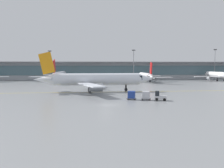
# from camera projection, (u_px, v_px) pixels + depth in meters

# --- Properties ---
(ground_plane) EXTENTS (400.00, 400.00, 0.00)m
(ground_plane) POSITION_uv_depth(u_px,v_px,m) (106.00, 105.00, 50.49)
(ground_plane) COLOR gray
(taxiway_centreline_stripe) EXTENTS (109.98, 2.65, 0.01)m
(taxiway_centreline_stripe) POSITION_uv_depth(u_px,v_px,m) (97.00, 92.00, 74.38)
(taxiway_centreline_stripe) COLOR yellow
(taxiway_centreline_stripe) RESTS_ON ground_plane
(terminal_concourse) EXTENTS (198.48, 11.00, 9.60)m
(terminal_concourse) POSITION_uv_depth(u_px,v_px,m) (95.00, 70.00, 140.80)
(terminal_concourse) COLOR #9EA3A8
(terminal_concourse) RESTS_ON ground_plane
(gate_airplane_1) EXTENTS (28.83, 31.06, 10.29)m
(gate_airplane_1) POSITION_uv_depth(u_px,v_px,m) (60.00, 75.00, 120.37)
(gate_airplane_1) COLOR silver
(gate_airplane_1) RESTS_ON ground_plane
(gate_airplane_2) EXTENTS (25.68, 27.54, 9.15)m
(gate_airplane_2) POSITION_uv_depth(u_px,v_px,m) (146.00, 76.00, 119.31)
(gate_airplane_2) COLOR white
(gate_airplane_2) RESTS_ON ground_plane
(gate_airplane_3) EXTENTS (27.08, 29.19, 9.67)m
(gate_airplane_3) POSITION_uv_depth(u_px,v_px,m) (219.00, 75.00, 126.76)
(gate_airplane_3) COLOR white
(gate_airplane_3) RESTS_ON ground_plane
(taxiing_regional_jet) EXTENTS (35.48, 33.06, 11.77)m
(taxiing_regional_jet) POSITION_uv_depth(u_px,v_px,m) (95.00, 80.00, 76.05)
(taxiing_regional_jet) COLOR silver
(taxiing_regional_jet) RESTS_ON ground_plane
(baggage_tug) EXTENTS (2.89, 2.21, 2.10)m
(baggage_tug) POSITION_uv_depth(u_px,v_px,m) (160.00, 96.00, 57.08)
(baggage_tug) COLOR silver
(baggage_tug) RESTS_ON ground_plane
(cargo_dolly_lead) EXTENTS (2.47, 2.14, 1.94)m
(cargo_dolly_lead) POSITION_uv_depth(u_px,v_px,m) (146.00, 95.00, 57.67)
(cargo_dolly_lead) COLOR #595B60
(cargo_dolly_lead) RESTS_ON ground_plane
(cargo_dolly_trailing) EXTENTS (2.47, 2.14, 1.94)m
(cargo_dolly_trailing) POSITION_uv_depth(u_px,v_px,m) (132.00, 95.00, 58.32)
(cargo_dolly_trailing) COLOR #595B60
(cargo_dolly_trailing) RESTS_ON ground_plane
(apron_light_mast_1) EXTENTS (1.80, 0.36, 15.23)m
(apron_light_mast_1) POSITION_uv_depth(u_px,v_px,m) (50.00, 64.00, 130.99)
(apron_light_mast_1) COLOR gray
(apron_light_mast_1) RESTS_ON ground_plane
(apron_light_mast_2) EXTENTS (1.80, 0.36, 15.82)m
(apron_light_mast_2) POSITION_uv_depth(u_px,v_px,m) (134.00, 64.00, 133.82)
(apron_light_mast_2) COLOR gray
(apron_light_mast_2) RESTS_ON ground_plane
(apron_light_mast_3) EXTENTS (1.80, 0.36, 16.45)m
(apron_light_mast_3) POSITION_uv_depth(u_px,v_px,m) (215.00, 63.00, 139.23)
(apron_light_mast_3) COLOR gray
(apron_light_mast_3) RESTS_ON ground_plane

